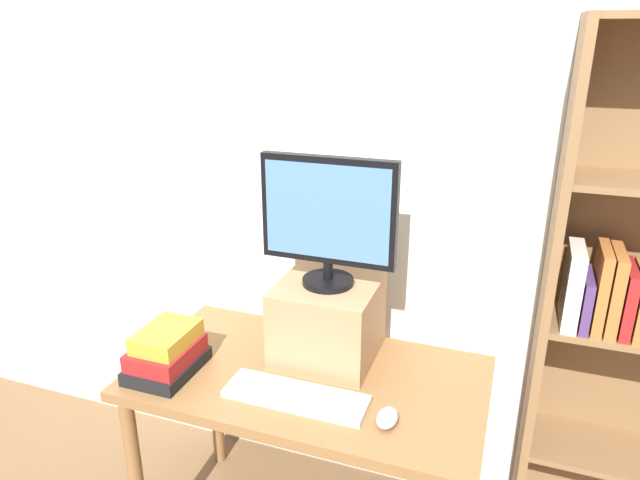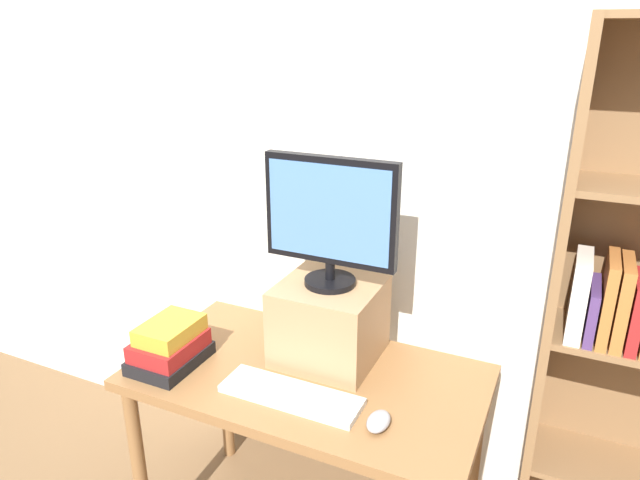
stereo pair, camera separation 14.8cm
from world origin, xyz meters
TOP-DOWN VIEW (x-y plane):
  - back_wall at (0.00, 0.46)m, footprint 7.00×0.08m
  - desk at (0.00, 0.00)m, footprint 1.17×0.64m
  - riser_box at (0.02, 0.13)m, footprint 0.33×0.33m
  - computer_monitor at (0.02, 0.13)m, footprint 0.45×0.17m
  - keyboard at (0.02, -0.14)m, footprint 0.45×0.14m
  - computer_mouse at (0.31, -0.16)m, footprint 0.06×0.10m
  - book_stack at (-0.45, -0.15)m, footprint 0.19×0.26m

SIDE VIEW (x-z plane):
  - desk at x=0.00m, z-range 0.27..1.01m
  - keyboard at x=0.02m, z-range 0.74..0.76m
  - computer_mouse at x=0.31m, z-range 0.74..0.77m
  - book_stack at x=-0.45m, z-range 0.73..0.89m
  - riser_box at x=0.02m, z-range 0.74..1.01m
  - computer_monitor at x=0.02m, z-range 1.03..1.46m
  - back_wall at x=0.00m, z-range 0.00..2.60m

